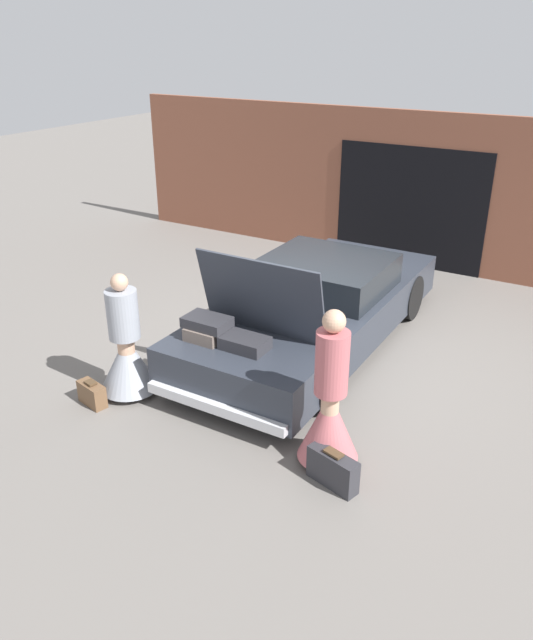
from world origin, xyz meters
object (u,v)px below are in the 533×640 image
Objects in this scene: suitcase_beside_left_person at (92,394)px; car at (315,307)px; person_left at (127,353)px; person_right at (330,412)px; suitcase_beside_right_person at (333,469)px.

car is at bearing 61.29° from suitcase_beside_left_person.
person_left is 0.90× the size of person_right.
person_left is at bearing 174.05° from suitcase_beside_right_person.
person_right is (1.34, -2.38, 0.07)m from car.
car is 2.88× the size of person_right.
car is 2.72m from person_left.
person_left is 2.68m from person_right.
person_left is at bearing -119.40° from car.
suitcase_beside_right_person is at bearing -60.09° from car.
person_right is 2.95m from suitcase_beside_left_person.
person_right is at bearing 8.46° from suitcase_beside_left_person.
person_left is 2.91m from suitcase_beside_right_person.
car is 2.73m from person_right.
person_right is (2.68, -0.01, 0.07)m from person_left.
car reaches higher than person_left.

